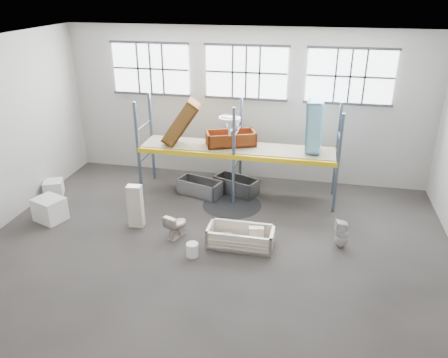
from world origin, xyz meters
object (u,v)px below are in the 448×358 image
(toilet_white, at_px, (342,234))
(bucket, at_px, (192,250))
(steel_tub_left, at_px, (200,187))
(steel_tub_right, at_px, (236,185))
(cistern_tall, at_px, (136,206))
(blue_tub_upright, at_px, (314,126))
(carton_near, at_px, (50,209))
(rust_tub_flat, at_px, (231,138))
(bathtub_beige, at_px, (241,237))
(toilet_beige, at_px, (176,225))

(toilet_white, xyz_separation_m, bucket, (-3.61, -1.18, -0.20))
(steel_tub_left, distance_m, steel_tub_right, 1.18)
(cistern_tall, xyz_separation_m, blue_tub_upright, (4.63, 2.60, 1.78))
(carton_near, bearing_deg, rust_tub_flat, 31.54)
(bathtub_beige, distance_m, carton_near, 5.54)
(bucket, bearing_deg, steel_tub_left, 101.61)
(bathtub_beige, height_order, steel_tub_right, steel_tub_right)
(steel_tub_right, bearing_deg, bathtub_beige, -77.68)
(steel_tub_right, distance_m, blue_tub_upright, 3.14)
(steel_tub_right, bearing_deg, bucket, -96.33)
(cistern_tall, distance_m, blue_tub_upright, 5.60)
(bucket, bearing_deg, carton_near, 168.12)
(bathtub_beige, height_order, carton_near, carton_near)
(blue_tub_upright, distance_m, bucket, 5.11)
(cistern_tall, xyz_separation_m, steel_tub_left, (1.22, 2.26, -0.36))
(toilet_white, bearing_deg, bucket, -82.18)
(steel_tub_left, bearing_deg, bathtub_beige, -56.14)
(toilet_white, height_order, steel_tub_left, toilet_white)
(steel_tub_left, height_order, blue_tub_upright, blue_tub_upright)
(toilet_beige, relative_size, bucket, 1.94)
(cistern_tall, distance_m, carton_near, 2.56)
(steel_tub_right, relative_size, bucket, 3.98)
(blue_tub_upright, relative_size, bucket, 4.30)
(toilet_white, distance_m, rust_tub_flat, 4.53)
(bathtub_beige, relative_size, toilet_white, 2.24)
(bathtub_beige, height_order, cistern_tall, cistern_tall)
(cistern_tall, height_order, blue_tub_upright, blue_tub_upright)
(steel_tub_left, relative_size, rust_tub_flat, 0.91)
(toilet_white, distance_m, bucket, 3.81)
(blue_tub_upright, height_order, bucket, blue_tub_upright)
(bathtub_beige, xyz_separation_m, blue_tub_upright, (1.63, 3.00, 2.15))
(steel_tub_left, bearing_deg, toilet_beige, -89.26)
(steel_tub_right, height_order, carton_near, carton_near)
(rust_tub_flat, relative_size, bucket, 4.28)
(cistern_tall, xyz_separation_m, carton_near, (-2.54, -0.18, -0.28))
(bathtub_beige, bearing_deg, steel_tub_left, 124.43)
(cistern_tall, distance_m, bucket, 2.26)
(steel_tub_right, xyz_separation_m, blue_tub_upright, (2.29, -0.06, 2.14))
(toilet_beige, relative_size, steel_tub_right, 0.49)
(toilet_white, relative_size, steel_tub_right, 0.54)
(bathtub_beige, height_order, toilet_beige, toilet_beige)
(blue_tub_upright, distance_m, carton_near, 7.96)
(toilet_white, xyz_separation_m, rust_tub_flat, (-3.39, 2.62, 1.44))
(carton_near, bearing_deg, toilet_white, 1.72)
(rust_tub_flat, bearing_deg, bucket, -93.33)
(toilet_beige, relative_size, steel_tub_left, 0.50)
(toilet_beige, relative_size, toilet_white, 0.90)
(steel_tub_left, height_order, carton_near, carton_near)
(cistern_tall, bearing_deg, steel_tub_right, 44.40)
(toilet_beige, height_order, cistern_tall, cistern_tall)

